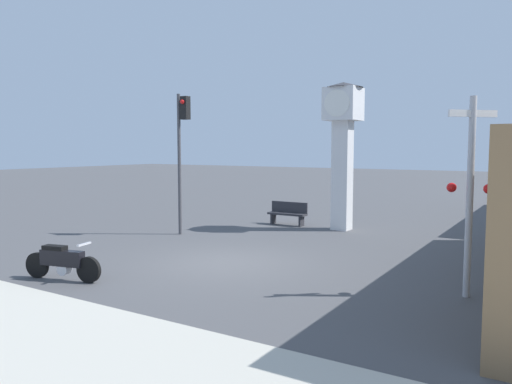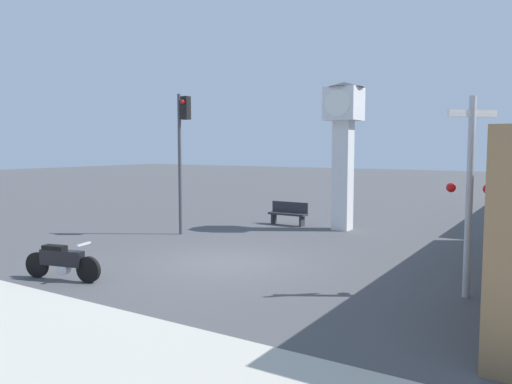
# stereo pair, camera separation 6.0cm
# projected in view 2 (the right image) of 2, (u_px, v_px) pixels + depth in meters

# --- Properties ---
(ground_plane) EXTENTS (120.00, 120.00, 0.00)m
(ground_plane) POSITION_uv_depth(u_px,v_px,m) (225.00, 263.00, 13.44)
(ground_plane) COLOR #4C4C4F
(motorcycle) EXTENTS (2.03, 0.65, 0.91)m
(motorcycle) POSITION_uv_depth(u_px,v_px,m) (62.00, 262.00, 11.66)
(motorcycle) COLOR black
(motorcycle) RESTS_ON ground_plane
(clock_tower) EXTENTS (1.45, 1.45, 5.51)m
(clock_tower) POSITION_uv_depth(u_px,v_px,m) (343.00, 133.00, 18.54)
(clock_tower) COLOR white
(clock_tower) RESTS_ON ground_plane
(traffic_light) EXTENTS (0.50, 0.35, 4.97)m
(traffic_light) POSITION_uv_depth(u_px,v_px,m) (182.00, 140.00, 17.52)
(traffic_light) COLOR #47474C
(traffic_light) RESTS_ON ground_plane
(railroad_crossing_signal) EXTENTS (0.90, 0.82, 4.13)m
(railroad_crossing_signal) POSITION_uv_depth(u_px,v_px,m) (469.00, 189.00, 10.16)
(railroad_crossing_signal) COLOR #B7B7BC
(railroad_crossing_signal) RESTS_ON ground_plane
(bench) EXTENTS (1.60, 0.44, 0.92)m
(bench) POSITION_uv_depth(u_px,v_px,m) (288.00, 213.00, 19.99)
(bench) COLOR #2D2D33
(bench) RESTS_ON ground_plane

